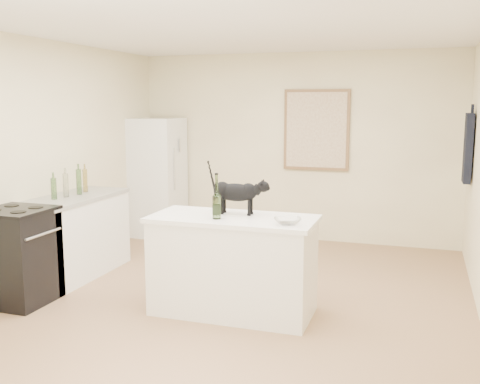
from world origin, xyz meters
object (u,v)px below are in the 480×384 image
object	(u,v)px
stove	(18,257)
glass_bowl	(288,221)
black_cat	(236,195)
fridge	(157,177)
wine_bottle	(217,199)

from	to	relation	value
stove	glass_bowl	world-z (taller)	glass_bowl
black_cat	glass_bowl	xyz separation A→B (m)	(0.56, -0.29, -0.15)
fridge	wine_bottle	world-z (taller)	fridge
fridge	wine_bottle	xyz separation A→B (m)	(1.94, -2.68, 0.23)
stove	fridge	bearing A→B (deg)	90.00
black_cat	wine_bottle	bearing A→B (deg)	-111.87
stove	glass_bowl	bearing A→B (deg)	5.14
stove	fridge	world-z (taller)	fridge
stove	black_cat	size ratio (longest dim) A/B	1.74
black_cat	wine_bottle	size ratio (longest dim) A/B	1.45
black_cat	fridge	bearing A→B (deg)	128.00
black_cat	glass_bowl	distance (m)	0.65
fridge	wine_bottle	bearing A→B (deg)	-54.07
stove	fridge	size ratio (longest dim) A/B	0.53
wine_bottle	fridge	bearing A→B (deg)	125.93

